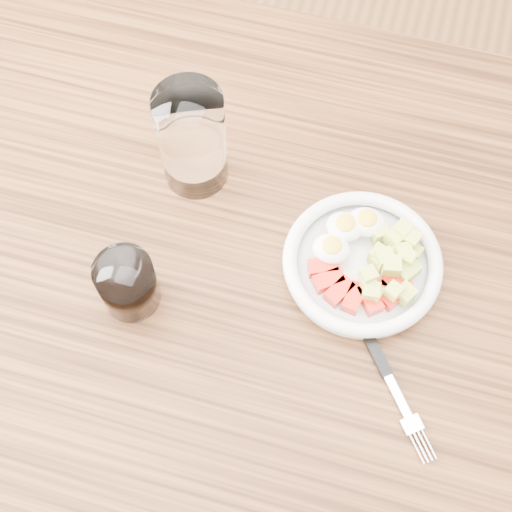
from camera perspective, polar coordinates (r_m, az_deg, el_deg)
The scene contains 6 objects.
ground at distance 1.65m, azimuth 0.25°, elevation -12.39°, with size 4.00×4.00×0.00m, color brown.
dining_table at distance 1.01m, azimuth 0.39°, elevation -3.81°, with size 1.50×0.90×0.77m.
bowl at distance 0.92m, azimuth 8.57°, elevation -0.41°, with size 0.20×0.20×0.05m.
fork at distance 0.89m, azimuth 9.85°, elevation -8.18°, with size 0.14×0.17×0.01m.
water_glass at distance 0.93m, azimuth -5.13°, elevation 9.27°, with size 0.09×0.09×0.16m, color white.
coffee_glass at distance 0.88m, azimuth -10.24°, elevation -2.22°, with size 0.07×0.07×0.08m.
Camera 1 is at (0.09, -0.36, 1.61)m, focal length 50.00 mm.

